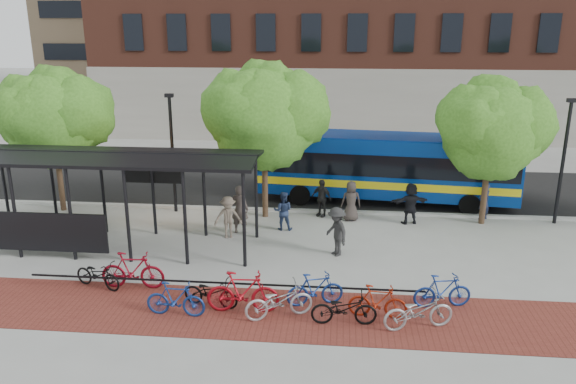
# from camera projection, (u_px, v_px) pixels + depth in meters

# --- Properties ---
(ground) EXTENTS (160.00, 160.00, 0.00)m
(ground) POSITION_uv_depth(u_px,v_px,m) (334.00, 248.00, 20.56)
(ground) COLOR #9E9E99
(ground) RESTS_ON ground
(asphalt_street) EXTENTS (160.00, 8.00, 0.01)m
(asphalt_street) POSITION_uv_depth(u_px,v_px,m) (337.00, 187.00, 28.18)
(asphalt_street) COLOR black
(asphalt_street) RESTS_ON ground
(curb) EXTENTS (160.00, 0.25, 0.12)m
(curb) POSITION_uv_depth(u_px,v_px,m) (336.00, 212.00, 24.36)
(curb) COLOR #B7B7B2
(curb) RESTS_ON ground
(brick_strip) EXTENTS (24.00, 3.00, 0.01)m
(brick_strip) POSITION_uv_depth(u_px,v_px,m) (261.00, 313.00, 15.98)
(brick_strip) COLOR maroon
(brick_strip) RESTS_ON ground
(bike_rack_rail) EXTENTS (12.00, 0.05, 0.95)m
(bike_rack_rail) POSITION_uv_depth(u_px,v_px,m) (223.00, 296.00, 16.96)
(bike_rack_rail) COLOR black
(bike_rack_rail) RESTS_ON ground
(bus_shelter) EXTENTS (10.60, 3.07, 3.60)m
(bus_shelter) POSITION_uv_depth(u_px,v_px,m) (108.00, 167.00, 19.98)
(bus_shelter) COLOR black
(bus_shelter) RESTS_ON ground
(tree_a) EXTENTS (4.90, 4.00, 6.18)m
(tree_a) POSITION_uv_depth(u_px,v_px,m) (55.00, 114.00, 23.61)
(tree_a) COLOR #382619
(tree_a) RESTS_ON ground
(tree_b) EXTENTS (5.15, 4.20, 6.47)m
(tree_b) POSITION_uv_depth(u_px,v_px,m) (267.00, 112.00, 22.73)
(tree_b) COLOR #382619
(tree_b) RESTS_ON ground
(tree_c) EXTENTS (4.66, 3.80, 5.92)m
(tree_c) POSITION_uv_depth(u_px,v_px,m) (494.00, 126.00, 22.02)
(tree_c) COLOR #382619
(tree_c) RESTS_ON ground
(lamp_post_left) EXTENTS (0.35, 0.20, 5.12)m
(lamp_post_left) POSITION_uv_depth(u_px,v_px,m) (172.00, 150.00, 23.84)
(lamp_post_left) COLOR black
(lamp_post_left) RESTS_ON ground
(lamp_post_right) EXTENTS (0.35, 0.20, 5.12)m
(lamp_post_right) POSITION_uv_depth(u_px,v_px,m) (563.00, 158.00, 22.37)
(lamp_post_right) COLOR black
(lamp_post_right) RESTS_ON ground
(bus) EXTENTS (11.71, 3.65, 3.11)m
(bus) POSITION_uv_depth(u_px,v_px,m) (385.00, 164.00, 25.44)
(bus) COLOR navy
(bus) RESTS_ON ground
(bike_0) EXTENTS (1.80, 1.13, 0.89)m
(bike_0) POSITION_uv_depth(u_px,v_px,m) (98.00, 274.00, 17.40)
(bike_0) COLOR black
(bike_0) RESTS_ON ground
(bike_1) EXTENTS (2.00, 0.63, 1.19)m
(bike_1) POSITION_uv_depth(u_px,v_px,m) (133.00, 270.00, 17.33)
(bike_1) COLOR maroon
(bike_1) RESTS_ON ground
(bike_3) EXTENTS (1.73, 0.57, 1.03)m
(bike_3) POSITION_uv_depth(u_px,v_px,m) (175.00, 299.00, 15.71)
(bike_3) COLOR navy
(bike_3) RESTS_ON ground
(bike_4) EXTENTS (1.76, 0.92, 0.88)m
(bike_4) POSITION_uv_depth(u_px,v_px,m) (211.00, 292.00, 16.26)
(bike_4) COLOR black
(bike_4) RESTS_ON ground
(bike_5) EXTENTS (2.10, 0.69, 1.25)m
(bike_5) POSITION_uv_depth(u_px,v_px,m) (243.00, 292.00, 15.88)
(bike_5) COLOR maroon
(bike_5) RESTS_ON ground
(bike_6) EXTENTS (2.07, 1.39, 1.03)m
(bike_6) POSITION_uv_depth(u_px,v_px,m) (279.00, 301.00, 15.61)
(bike_6) COLOR #9A9A9D
(bike_6) RESTS_ON ground
(bike_7) EXTENTS (1.76, 0.94, 1.02)m
(bike_7) POSITION_uv_depth(u_px,v_px,m) (315.00, 289.00, 16.30)
(bike_7) COLOR navy
(bike_7) RESTS_ON ground
(bike_8) EXTENTS (1.83, 0.73, 0.95)m
(bike_8) POSITION_uv_depth(u_px,v_px,m) (344.00, 309.00, 15.27)
(bike_8) COLOR black
(bike_8) RESTS_ON ground
(bike_9) EXTENTS (1.67, 0.59, 0.99)m
(bike_9) POSITION_uv_depth(u_px,v_px,m) (378.00, 302.00, 15.61)
(bike_9) COLOR maroon
(bike_9) RESTS_ON ground
(bike_10) EXTENTS (2.09, 1.24, 1.04)m
(bike_10) POSITION_uv_depth(u_px,v_px,m) (418.00, 311.00, 15.04)
(bike_10) COLOR gray
(bike_10) RESTS_ON ground
(bike_11) EXTENTS (1.76, 0.78, 1.03)m
(bike_11) POSITION_uv_depth(u_px,v_px,m) (442.00, 291.00, 16.18)
(bike_11) COLOR navy
(bike_11) RESTS_ON ground
(pedestrian_1) EXTENTS (0.73, 0.51, 1.93)m
(pedestrian_1) POSITION_uv_depth(u_px,v_px,m) (240.00, 209.00, 21.83)
(pedestrian_1) COLOR #423934
(pedestrian_1) RESTS_ON ground
(pedestrian_2) EXTENTS (0.77, 0.61, 1.57)m
(pedestrian_2) POSITION_uv_depth(u_px,v_px,m) (283.00, 211.00, 22.23)
(pedestrian_2) COLOR #212E4D
(pedestrian_2) RESTS_ON ground
(pedestrian_3) EXTENTS (1.17, 0.82, 1.64)m
(pedestrian_3) POSITION_uv_depth(u_px,v_px,m) (228.00, 217.00, 21.39)
(pedestrian_3) COLOR brown
(pedestrian_3) RESTS_ON ground
(pedestrian_4) EXTENTS (1.02, 0.82, 1.62)m
(pedestrian_4) POSITION_uv_depth(u_px,v_px,m) (321.00, 198.00, 23.78)
(pedestrian_4) COLOR black
(pedestrian_4) RESTS_ON ground
(pedestrian_5) EXTENTS (1.67, 0.89, 1.72)m
(pedestrian_5) POSITION_uv_depth(u_px,v_px,m) (410.00, 204.00, 22.88)
(pedestrian_5) COLOR black
(pedestrian_5) RESTS_ON ground
(pedestrian_6) EXTENTS (0.89, 0.64, 1.69)m
(pedestrian_6) POSITION_uv_depth(u_px,v_px,m) (351.00, 201.00, 23.25)
(pedestrian_6) COLOR #3A322E
(pedestrian_6) RESTS_ON ground
(pedestrian_7) EXTENTS (0.68, 0.63, 1.57)m
(pedestrian_7) POSITION_uv_depth(u_px,v_px,m) (484.00, 201.00, 23.39)
(pedestrian_7) COLOR #212B4E
(pedestrian_7) RESTS_ON ground
(pedestrian_9) EXTENTS (1.17, 1.32, 1.77)m
(pedestrian_9) POSITION_uv_depth(u_px,v_px,m) (336.00, 231.00, 19.75)
(pedestrian_9) COLOR #252525
(pedestrian_9) RESTS_ON ground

